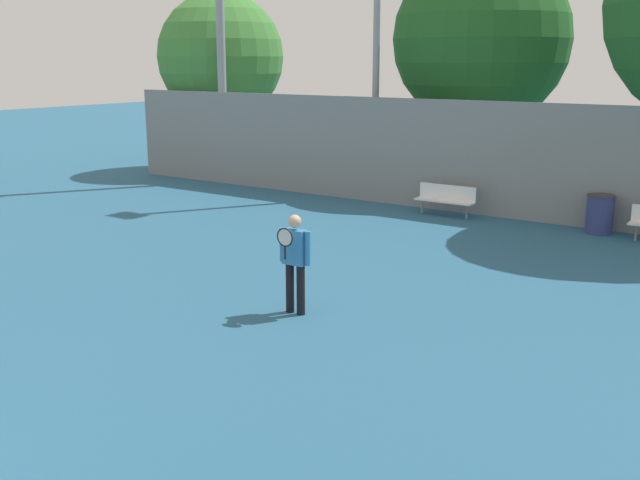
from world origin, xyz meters
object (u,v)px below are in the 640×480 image
Objects in this scene: bench_adjacent_court at (446,197)px; tree_green_broad at (221,57)px; tennis_player at (295,258)px; trash_bin at (600,214)px; tree_green_tall at (481,39)px.

bench_adjacent_court is 11.72m from tree_green_broad.
tennis_player is 9.34m from trash_bin.
trash_bin is 15.44m from tree_green_broad.
bench_adjacent_court is (-1.48, 8.79, -0.46)m from tennis_player.
tennis_player reaches higher than trash_bin.
tennis_player is 13.79m from tree_green_tall.
trash_bin is at bearing -10.68° from tree_green_broad.
tree_green_tall is 1.14× the size of tree_green_broad.
bench_adjacent_court is at bearing 98.03° from tennis_player.
trash_bin is 7.73m from tree_green_tall.
tree_green_broad reaches higher than tennis_player.
tree_green_broad is at bearing -172.50° from tree_green_tall.
tree_green_tall reaches higher than tree_green_broad.
bench_adjacent_court is at bearing -15.46° from tree_green_broad.
tree_green_broad is (-14.72, 2.78, 3.74)m from trash_bin.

